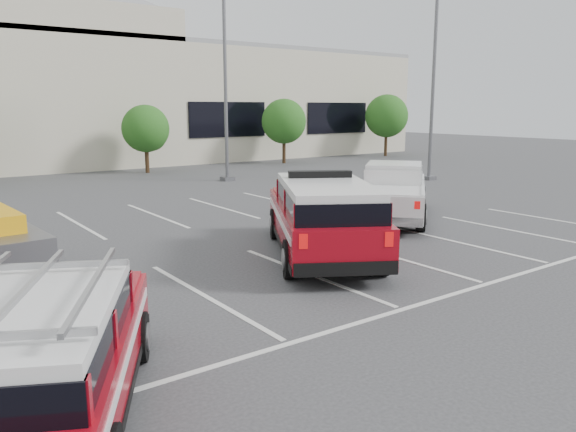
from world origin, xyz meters
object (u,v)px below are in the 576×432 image
Objects in this scene: tree_mid_right at (147,130)px; tree_right at (285,123)px; fire_chief_suv at (323,223)px; ladder_suv at (46,367)px; tree_far_right at (387,117)px; light_pole_mid at (225,80)px; white_pickup at (393,197)px; convention_building at (19,94)px; light_pole_right at (433,81)px.

tree_right reaches higher than tree_mid_right.
fire_chief_suv is 8.83m from ladder_suv.
tree_mid_right is at bearing -180.00° from tree_far_right.
tree_far_right is 0.92× the size of ladder_suv.
tree_mid_right is at bearing -180.00° from tree_right.
tree_right is 0.43× the size of light_pole_mid.
tree_far_right is 31.75m from fire_chief_suv.
white_pickup is at bearing 55.78° from fire_chief_suv.
ladder_suv is at bearing -114.70° from tree_mid_right.
fire_chief_suv is (-3.80, -20.91, -1.61)m from tree_mid_right.
tree_right is at bearing 114.22° from white_pickup.
tree_mid_right reaches higher than ladder_suv.
tree_right reaches higher than fire_chief_suv.
tree_right is 0.68× the size of fire_chief_suv.
light_pole_mid reaches higher than tree_far_right.
ladder_suv is at bearing -130.62° from tree_right.
convention_building is 9.25× the size of fire_chief_suv.
light_pole_mid reaches higher than tree_mid_right.
light_pole_right is (-9.09, -12.05, 2.14)m from tree_far_right.
light_pole_right reaches higher than tree_right.
convention_building is 11.20m from tree_mid_right.
convention_building reaches higher than tree_mid_right.
light_pole_mid is at bearing -143.23° from tree_right.
light_pole_mid is at bearing 81.86° from ladder_suv.
convention_building reaches higher than ladder_suv.
tree_mid_right is 20.01m from tree_far_right.
tree_mid_right is 0.90× the size of tree_right.
convention_building is 30.98m from fire_chief_suv.
fire_chief_suv is 1.08× the size of white_pickup.
tree_far_right is (20.00, 0.00, 0.54)m from tree_mid_right.
tree_right is 10.00m from tree_far_right.
light_pole_mid is (-18.09, -6.05, 2.14)m from tree_far_right.
tree_right is 0.73× the size of white_pickup.
tree_mid_right is 10.00m from tree_right.
fire_chief_suv is at bearing -148.93° from light_pole_right.
ladder_suv is at bearing -121.42° from fire_chief_suv.
white_pickup is (-0.44, -12.32, -4.43)m from light_pole_mid.
convention_building reaches higher than fire_chief_suv.
fire_chief_suv is 5.85m from white_pickup.
tree_far_right is (24.91, -9.82, -1.68)m from convention_building.
fire_chief_suv reaches higher than white_pickup.
light_pole_mid is at bearing -66.74° from convention_building.
white_pickup is at bearing 54.51° from ladder_suv.
tree_right is 0.84× the size of ladder_suv.
tree_far_right is at bearing 71.32° from fire_chief_suv.
light_pole_mid is 23.77m from ladder_suv.
tree_right reaches higher than ladder_suv.
fire_chief_suv is at bearing -100.30° from tree_mid_right.
tree_mid_right is at bearing 109.72° from fire_chief_suv.
ladder_suv is at bearing -125.21° from light_pole_mid.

